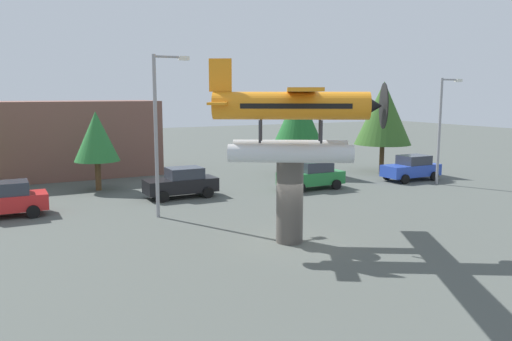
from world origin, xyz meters
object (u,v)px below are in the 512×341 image
at_px(tree_east, 96,137).
at_px(car_near_red, 3,200).
at_px(floatplane_monument, 294,118).
at_px(tree_center_back, 298,117).
at_px(streetlight_secondary, 442,122).
at_px(car_mid_black, 182,183).
at_px(storefront_building, 74,139).
at_px(car_far_green, 312,175).
at_px(streetlight_primary, 160,124).
at_px(display_pedestal, 290,201).
at_px(car_distant_blue, 412,168).
at_px(tree_far_east, 383,113).

bearing_deg(tree_east, car_near_red, -136.91).
distance_m(floatplane_monument, tree_center_back, 17.60).
height_order(streetlight_secondary, tree_center_back, streetlight_secondary).
bearing_deg(car_mid_black, car_near_red, 3.80).
height_order(streetlight_secondary, storefront_building, streetlight_secondary).
xyz_separation_m(floatplane_monument, car_far_green, (7.25, 9.55, -4.23)).
bearing_deg(streetlight_primary, streetlight_secondary, 1.20).
bearing_deg(display_pedestal, car_near_red, 135.65).
height_order(display_pedestal, streetlight_secondary, streetlight_secondary).
distance_m(floatplane_monument, streetlight_primary, 7.61).
bearing_deg(floatplane_monument, car_distant_blue, 61.35).
height_order(display_pedestal, car_distant_blue, display_pedestal).
bearing_deg(floatplane_monument, streetlight_secondary, 54.78).
distance_m(car_far_green, tree_far_east, 10.17).
distance_m(car_mid_black, streetlight_primary, 6.05).
bearing_deg(car_distant_blue, tree_east, -17.16).
distance_m(display_pedestal, storefront_building, 22.65).
height_order(car_distant_blue, tree_far_east, tree_far_east).
xyz_separation_m(car_far_green, tree_east, (-12.22, 5.83, 2.51)).
distance_m(floatplane_monument, car_distant_blue, 18.33).
distance_m(display_pedestal, tree_center_back, 17.78).
bearing_deg(car_mid_black, tree_far_east, -172.58).
xyz_separation_m(car_distant_blue, tree_far_east, (0.72, 3.95, 3.67)).
relative_size(car_mid_black, tree_east, 0.85).
bearing_deg(floatplane_monument, tree_far_east, 69.76).
height_order(tree_east, tree_far_east, tree_far_east).
distance_m(car_near_red, car_mid_black, 9.50).
distance_m(car_near_red, tree_east, 7.97).
relative_size(display_pedestal, tree_far_east, 0.49).
relative_size(car_near_red, car_far_green, 1.00).
bearing_deg(streetlight_secondary, car_distant_blue, 107.76).
height_order(floatplane_monument, streetlight_secondary, floatplane_monument).
distance_m(car_near_red, streetlight_secondary, 26.83).
bearing_deg(car_distant_blue, storefront_building, -32.00).
bearing_deg(car_mid_black, display_pedestal, 94.77).
xyz_separation_m(storefront_building, tree_far_east, (21.46, -9.01, 1.80)).
xyz_separation_m(car_far_green, tree_center_back, (2.22, 5.26, 3.45)).
bearing_deg(car_near_red, floatplane_monument, 135.77).
xyz_separation_m(display_pedestal, car_far_green, (7.37, 9.48, -0.84)).
bearing_deg(floatplane_monument, storefront_building, 134.41).
bearing_deg(tree_center_back, car_distant_blue, -44.21).
bearing_deg(streetlight_primary, display_pedestal, -63.24).
height_order(floatplane_monument, car_near_red, floatplane_monument).
distance_m(display_pedestal, car_far_green, 12.04).
height_order(display_pedestal, car_far_green, display_pedestal).
bearing_deg(tree_far_east, streetlight_secondary, -90.94).
distance_m(floatplane_monument, storefront_building, 22.84).
height_order(car_distant_blue, streetlight_primary, streetlight_primary).
height_order(display_pedestal, storefront_building, storefront_building).
distance_m(streetlight_primary, streetlight_secondary, 19.45).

